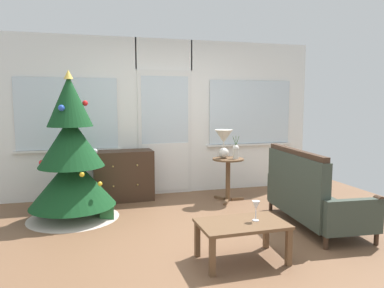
{
  "coord_description": "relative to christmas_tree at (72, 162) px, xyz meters",
  "views": [
    {
      "loc": [
        -1.17,
        -3.85,
        1.53
      ],
      "look_at": [
        0.05,
        0.55,
        1.0
      ],
      "focal_mm": 33.89,
      "sensor_mm": 36.0,
      "label": 1
    }
  ],
  "objects": [
    {
      "name": "dresser_cabinet",
      "position": [
        0.72,
        0.71,
        -0.36
      ],
      "size": [
        0.92,
        0.47,
        0.78
      ],
      "color": "#3D281C",
      "rests_on": "ground"
    },
    {
      "name": "settee_sofa",
      "position": [
        2.83,
        -1.11,
        -0.37
      ],
      "size": [
        0.81,
        1.57,
        0.96
      ],
      "color": "#3D281C",
      "rests_on": "ground"
    },
    {
      "name": "flower_vase",
      "position": [
        2.37,
        0.17,
        0.04
      ],
      "size": [
        0.11,
        0.1,
        0.35
      ],
      "color": "beige",
      "rests_on": "side_table"
    },
    {
      "name": "wine_glass",
      "position": [
        1.78,
        -1.8,
        -0.22
      ],
      "size": [
        0.08,
        0.08,
        0.2
      ],
      "color": "silver",
      "rests_on": "coffee_table"
    },
    {
      "name": "gift_box",
      "position": [
        0.42,
        -0.16,
        -0.66
      ],
      "size": [
        0.18,
        0.16,
        0.18
      ],
      "primitive_type": "cube",
      "color": "#266633",
      "rests_on": "ground"
    },
    {
      "name": "side_table",
      "position": [
        2.27,
        0.23,
        -0.27
      ],
      "size": [
        0.5,
        0.48,
        0.67
      ],
      "color": "brown",
      "rests_on": "ground"
    },
    {
      "name": "back_wall_with_door",
      "position": [
        1.44,
        1.01,
        0.53
      ],
      "size": [
        5.2,
        0.14,
        2.55
      ],
      "color": "white",
      "rests_on": "ground"
    },
    {
      "name": "table_lamp",
      "position": [
        2.21,
        0.27,
        0.21
      ],
      "size": [
        0.28,
        0.28,
        0.44
      ],
      "color": "silver",
      "rests_on": "side_table"
    },
    {
      "name": "coffee_table",
      "position": [
        1.63,
        -1.81,
        -0.42
      ],
      "size": [
        0.85,
        0.54,
        0.38
      ],
      "color": "brown",
      "rests_on": "ground"
    },
    {
      "name": "christmas_tree",
      "position": [
        0.0,
        0.0,
        0.0
      ],
      "size": [
        1.19,
        1.19,
        1.94
      ],
      "color": "#4C331E",
      "rests_on": "ground"
    },
    {
      "name": "ground_plane",
      "position": [
        1.44,
        -1.08,
        -0.75
      ],
      "size": [
        6.76,
        6.76,
        0.0
      ],
      "primitive_type": "plane",
      "color": "brown"
    }
  ]
}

